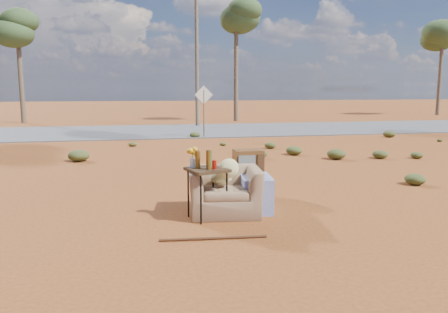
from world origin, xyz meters
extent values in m
plane|color=brown|center=(0.00, 0.00, 0.00)|extent=(140.00, 140.00, 0.00)
cube|color=#565659|center=(0.00, 15.00, 0.02)|extent=(140.00, 7.00, 0.04)
imported|color=#88674A|center=(0.02, 0.49, 0.51)|extent=(1.26, 0.90, 1.02)
ellipsoid|color=#D6CE83|center=(-0.02, 0.56, 0.59)|extent=(0.37, 0.37, 0.22)
ellipsoid|color=#D6CE83|center=(0.05, 0.29, 0.79)|extent=(0.33, 0.16, 0.33)
cube|color=navy|center=(0.58, 0.53, 0.30)|extent=(0.58, 0.82, 0.60)
cube|color=black|center=(0.74, 1.70, 0.44)|extent=(0.50, 0.38, 0.03)
cylinder|color=black|center=(0.51, 1.53, 0.22)|extent=(0.02, 0.02, 0.44)
cylinder|color=black|center=(0.96, 1.52, 0.22)|extent=(0.02, 0.02, 0.44)
cylinder|color=black|center=(0.52, 1.88, 0.22)|extent=(0.02, 0.02, 0.44)
cylinder|color=black|center=(0.97, 1.87, 0.22)|extent=(0.02, 0.02, 0.44)
cube|color=brown|center=(0.74, 1.70, 0.67)|extent=(0.56, 0.44, 0.43)
cube|color=slate|center=(0.66, 1.48, 0.67)|extent=(0.33, 0.03, 0.27)
cube|color=#472D19|center=(0.93, 1.47, 0.67)|extent=(0.12, 0.02, 0.30)
cube|color=#392615|center=(-0.31, 0.24, 0.79)|extent=(0.71, 0.71, 0.05)
cylinder|color=black|center=(-0.45, -0.04, 0.40)|extent=(0.03, 0.03, 0.79)
cylinder|color=black|center=(-0.02, 0.10, 0.40)|extent=(0.03, 0.03, 0.79)
cylinder|color=black|center=(-0.59, 0.39, 0.40)|extent=(0.03, 0.03, 0.79)
cylinder|color=black|center=(-0.16, 0.53, 0.40)|extent=(0.03, 0.03, 0.79)
cylinder|color=#55340E|center=(-0.45, 0.26, 0.96)|extent=(0.08, 0.08, 0.29)
cylinder|color=#55340E|center=(-0.30, 0.15, 0.98)|extent=(0.07, 0.07, 0.32)
cylinder|color=#296029|center=(-0.23, 0.39, 0.95)|extent=(0.07, 0.07, 0.27)
cylinder|color=#B0160E|center=(-0.21, 0.16, 0.89)|extent=(0.07, 0.07, 0.15)
cylinder|color=silver|center=(-0.52, 0.35, 0.90)|extent=(0.09, 0.09, 0.16)
ellipsoid|color=gold|center=(-0.52, 0.35, 1.07)|extent=(0.18, 0.18, 0.14)
cylinder|color=#4E2914|center=(-0.39, -0.75, 0.02)|extent=(1.48, 0.17, 0.04)
cylinder|color=brown|center=(1.50, 12.00, 1.00)|extent=(0.06, 0.06, 2.00)
cube|color=silver|center=(1.50, 12.00, 1.80)|extent=(0.78, 0.04, 0.78)
cylinder|color=brown|center=(-8.00, 22.00, 3.00)|extent=(0.28, 0.28, 6.00)
ellipsoid|color=#37512A|center=(-8.00, 22.00, 5.50)|extent=(3.20, 3.20, 2.20)
cylinder|color=brown|center=(5.00, 21.00, 3.50)|extent=(0.28, 0.28, 7.00)
ellipsoid|color=#37512A|center=(5.00, 21.00, 6.50)|extent=(3.20, 3.20, 2.20)
cylinder|color=brown|center=(22.00, 24.00, 3.25)|extent=(0.28, 0.28, 6.50)
ellipsoid|color=#37512A|center=(22.00, 24.00, 6.00)|extent=(3.20, 3.20, 2.20)
cylinder|color=brown|center=(2.00, 17.50, 4.00)|extent=(0.20, 0.20, 8.00)
ellipsoid|color=#454C21|center=(4.50, 1.80, 0.12)|extent=(0.44, 0.44, 0.24)
ellipsoid|color=#454C21|center=(-3.00, 6.50, 0.17)|extent=(0.60, 0.60, 0.33)
ellipsoid|color=#454C21|center=(6.80, 5.00, 0.10)|extent=(0.36, 0.36, 0.20)
ellipsoid|color=#454C21|center=(3.20, 8.00, 0.11)|extent=(0.40, 0.40, 0.22)
ellipsoid|color=#454C21|center=(-1.50, 9.50, 0.08)|extent=(0.30, 0.30, 0.17)
camera|label=1|loc=(-1.40, -6.42, 2.05)|focal=35.00mm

